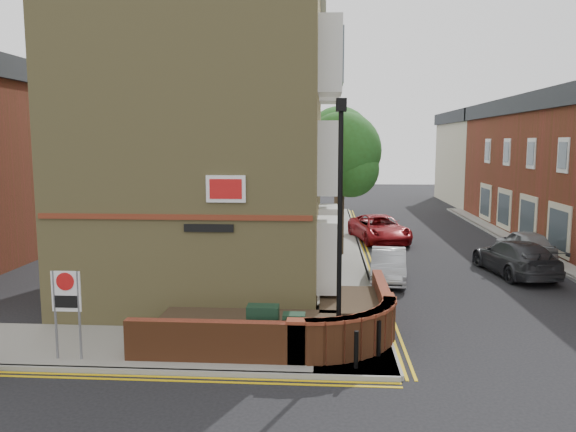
# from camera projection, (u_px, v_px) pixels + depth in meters

# --- Properties ---
(ground) EXTENTS (120.00, 120.00, 0.00)m
(ground) POSITION_uv_depth(u_px,v_px,m) (270.00, 377.00, 12.97)
(ground) COLOR black
(ground) RESTS_ON ground
(pavement_corner) EXTENTS (13.00, 3.00, 0.12)m
(pavement_corner) POSITION_uv_depth(u_px,v_px,m) (143.00, 348.00, 14.69)
(pavement_corner) COLOR gray
(pavement_corner) RESTS_ON ground
(pavement_main) EXTENTS (2.00, 32.00, 0.12)m
(pavement_main) POSITION_uv_depth(u_px,v_px,m) (340.00, 247.00, 28.66)
(pavement_main) COLOR gray
(pavement_main) RESTS_ON ground
(kerb_side) EXTENTS (13.00, 0.15, 0.12)m
(kerb_side) POSITION_uv_depth(u_px,v_px,m) (122.00, 371.00, 13.20)
(kerb_side) COLOR gray
(kerb_side) RESTS_ON ground
(kerb_main_near) EXTENTS (0.15, 32.00, 0.12)m
(kerb_main_near) POSITION_uv_depth(u_px,v_px,m) (360.00, 247.00, 28.59)
(kerb_main_near) COLOR gray
(kerb_main_near) RESTS_ON ground
(kerb_main_far) EXTENTS (0.15, 40.00, 0.12)m
(kerb_main_far) POSITION_uv_depth(u_px,v_px,m) (543.00, 262.00, 25.08)
(kerb_main_far) COLOR gray
(kerb_main_far) RESTS_ON ground
(yellow_lines_side) EXTENTS (13.00, 0.28, 0.01)m
(yellow_lines_side) POSITION_uv_depth(u_px,v_px,m) (118.00, 377.00, 12.96)
(yellow_lines_side) COLOR gold
(yellow_lines_side) RESTS_ON ground
(yellow_lines_main) EXTENTS (0.28, 32.00, 0.01)m
(yellow_lines_main) POSITION_uv_depth(u_px,v_px,m) (365.00, 248.00, 28.58)
(yellow_lines_main) COLOR gold
(yellow_lines_main) RESTS_ON ground
(corner_building) EXTENTS (8.95, 10.40, 13.60)m
(corner_building) POSITION_uv_depth(u_px,v_px,m) (213.00, 119.00, 20.26)
(corner_building) COLOR #968750
(corner_building) RESTS_ON ground
(garden_wall) EXTENTS (6.80, 6.00, 1.20)m
(garden_wall) POSITION_uv_depth(u_px,v_px,m) (279.00, 340.00, 15.45)
(garden_wall) COLOR brown
(garden_wall) RESTS_ON ground
(lamppost) EXTENTS (0.25, 0.50, 6.30)m
(lamppost) POSITION_uv_depth(u_px,v_px,m) (340.00, 228.00, 13.61)
(lamppost) COLOR black
(lamppost) RESTS_ON pavement_corner
(utility_cabinet_large) EXTENTS (0.80, 0.45, 1.20)m
(utility_cabinet_large) POSITION_uv_depth(u_px,v_px,m) (263.00, 329.00, 14.19)
(utility_cabinet_large) COLOR black
(utility_cabinet_large) RESTS_ON pavement_corner
(utility_cabinet_small) EXTENTS (0.55, 0.40, 1.10)m
(utility_cabinet_small) POSITION_uv_depth(u_px,v_px,m) (294.00, 335.00, 13.84)
(utility_cabinet_small) COLOR black
(utility_cabinet_small) RESTS_ON pavement_corner
(bollard_near) EXTENTS (0.11, 0.11, 0.90)m
(bollard_near) POSITION_uv_depth(u_px,v_px,m) (356.00, 350.00, 13.16)
(bollard_near) COLOR black
(bollard_near) RESTS_ON pavement_corner
(bollard_far) EXTENTS (0.11, 0.11, 0.90)m
(bollard_far) POSITION_uv_depth(u_px,v_px,m) (379.00, 338.00, 13.91)
(bollard_far) COLOR black
(bollard_far) RESTS_ON pavement_corner
(zone_sign) EXTENTS (0.72, 0.07, 2.20)m
(zone_sign) POSITION_uv_depth(u_px,v_px,m) (66.00, 298.00, 13.59)
(zone_sign) COLOR slate
(zone_sign) RESTS_ON pavement_corner
(far_terrace_cream) EXTENTS (5.40, 12.40, 8.00)m
(far_terrace_cream) POSITION_uv_depth(u_px,v_px,m) (478.00, 157.00, 49.05)
(far_terrace_cream) COLOR beige
(far_terrace_cream) RESTS_ON ground
(tree_near) EXTENTS (3.64, 3.65, 6.70)m
(tree_near) POSITION_uv_depth(u_px,v_px,m) (342.00, 157.00, 26.11)
(tree_near) COLOR #382B1E
(tree_near) RESTS_ON pavement_main
(tree_mid) EXTENTS (4.03, 4.03, 7.42)m
(tree_mid) POSITION_uv_depth(u_px,v_px,m) (339.00, 145.00, 33.96)
(tree_mid) COLOR #382B1E
(tree_mid) RESTS_ON pavement_main
(tree_far) EXTENTS (3.81, 3.81, 7.00)m
(tree_far) POSITION_uv_depth(u_px,v_px,m) (336.00, 148.00, 41.91)
(tree_far) COLOR #382B1E
(tree_far) RESTS_ON pavement_main
(traffic_light_assembly) EXTENTS (0.20, 0.16, 4.20)m
(traffic_light_assembly) POSITION_uv_depth(u_px,v_px,m) (343.00, 182.00, 37.17)
(traffic_light_assembly) COLOR black
(traffic_light_assembly) RESTS_ON pavement_main
(silver_car_near) EXTENTS (1.72, 3.90, 1.24)m
(silver_car_near) POSITION_uv_depth(u_px,v_px,m) (388.00, 265.00, 21.90)
(silver_car_near) COLOR #A4A6AB
(silver_car_near) RESTS_ON ground
(red_car_main) EXTENTS (3.46, 5.56, 1.43)m
(red_car_main) POSITION_uv_depth(u_px,v_px,m) (379.00, 228.00, 30.54)
(red_car_main) COLOR maroon
(red_car_main) RESTS_ON ground
(grey_car_far) EXTENTS (2.70, 5.17, 1.43)m
(grey_car_far) POSITION_uv_depth(u_px,v_px,m) (515.00, 258.00, 22.89)
(grey_car_far) COLOR #292B2E
(grey_car_far) RESTS_ON ground
(silver_car_far) EXTENTS (1.81, 4.12, 1.38)m
(silver_car_far) POSITION_uv_depth(u_px,v_px,m) (525.00, 244.00, 26.02)
(silver_car_far) COLOR #919597
(silver_car_far) RESTS_ON ground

